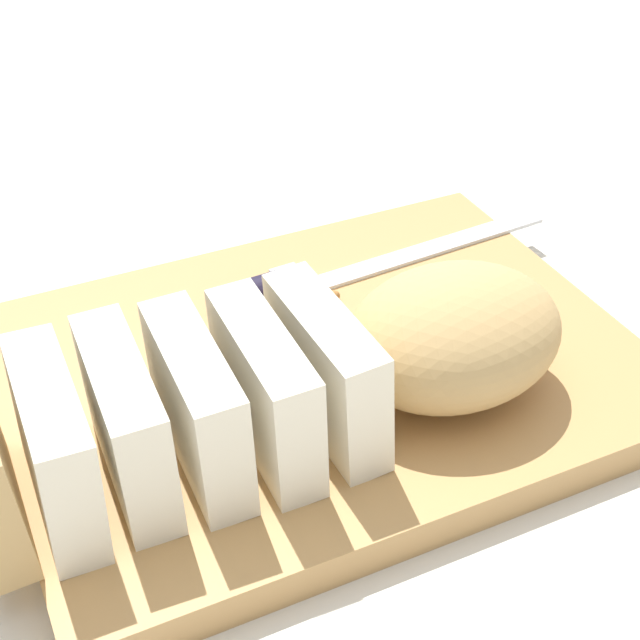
% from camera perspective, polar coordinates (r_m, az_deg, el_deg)
% --- Properties ---
extents(ground_plane, '(3.00, 3.00, 0.00)m').
position_cam_1_polar(ground_plane, '(0.62, -0.00, -4.03)').
color(ground_plane, silver).
extents(cutting_board, '(0.41, 0.31, 0.02)m').
position_cam_1_polar(cutting_board, '(0.61, -0.00, -3.17)').
color(cutting_board, tan).
rests_on(cutting_board, ground_plane).
extents(bread_loaf, '(0.36, 0.11, 0.08)m').
position_cam_1_polar(bread_loaf, '(0.53, -1.08, -3.53)').
color(bread_loaf, tan).
rests_on(bread_loaf, cutting_board).
extents(bread_knife, '(0.28, 0.04, 0.02)m').
position_cam_1_polar(bread_knife, '(0.66, -0.81, 2.47)').
color(bread_knife, silver).
rests_on(bread_knife, cutting_board).
extents(crumb_near_knife, '(0.00, 0.00, 0.00)m').
position_cam_1_polar(crumb_near_knife, '(0.59, -0.11, -3.48)').
color(crumb_near_knife, '#996633').
rests_on(crumb_near_knife, cutting_board).
extents(crumb_near_loaf, '(0.01, 0.01, 0.01)m').
position_cam_1_polar(crumb_near_loaf, '(0.66, 0.93, 1.51)').
color(crumb_near_loaf, '#996633').
rests_on(crumb_near_loaf, cutting_board).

